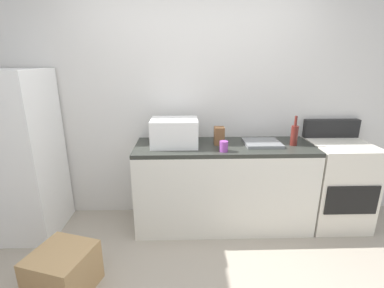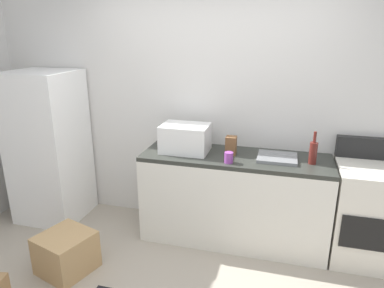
{
  "view_description": "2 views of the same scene",
  "coord_description": "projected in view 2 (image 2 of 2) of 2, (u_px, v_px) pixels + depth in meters",
  "views": [
    {
      "loc": [
        -0.11,
        -1.47,
        1.74
      ],
      "look_at": [
        -0.03,
        1.12,
        0.94
      ],
      "focal_mm": 25.93,
      "sensor_mm": 36.0,
      "label": 1
    },
    {
      "loc": [
        0.72,
        -1.95,
        2.05
      ],
      "look_at": [
        -0.08,
        1.01,
        1.05
      ],
      "focal_mm": 32.74,
      "sensor_mm": 36.0,
      "label": 2
    }
  ],
  "objects": [
    {
      "name": "microwave",
      "position": [
        185.0,
        138.0,
        3.44
      ],
      "size": [
        0.46,
        0.34,
        0.27
      ],
      "primitive_type": "cube",
      "color": "white",
      "rests_on": "kitchen_counter"
    },
    {
      "name": "refrigerator",
      "position": [
        49.0,
        147.0,
        3.84
      ],
      "size": [
        0.68,
        0.66,
        1.65
      ],
      "primitive_type": "cube",
      "color": "white",
      "rests_on": "ground_plane"
    },
    {
      "name": "cardboard_box_large",
      "position": [
        66.0,
        253.0,
        3.09
      ],
      "size": [
        0.52,
        0.53,
        0.35
      ],
      "primitive_type": "cube",
      "rotation": [
        0.0,
        0.0,
        -0.3
      ],
      "color": "tan",
      "rests_on": "ground_plane"
    },
    {
      "name": "kitchen_counter",
      "position": [
        234.0,
        198.0,
        3.49
      ],
      "size": [
        1.8,
        0.6,
        0.9
      ],
      "color": "silver",
      "rests_on": "ground_plane"
    },
    {
      "name": "knife_block",
      "position": [
        231.0,
        146.0,
        3.36
      ],
      "size": [
        0.1,
        0.1,
        0.18
      ],
      "primitive_type": "cube",
      "color": "brown",
      "rests_on": "kitchen_counter"
    },
    {
      "name": "wine_bottle",
      "position": [
        313.0,
        152.0,
        3.12
      ],
      "size": [
        0.07,
        0.07,
        0.3
      ],
      "color": "#591E19",
      "rests_on": "kitchen_counter"
    },
    {
      "name": "stove_oven",
      "position": [
        367.0,
        212.0,
        3.19
      ],
      "size": [
        0.6,
        0.61,
        1.1
      ],
      "color": "silver",
      "rests_on": "ground_plane"
    },
    {
      "name": "coffee_mug",
      "position": [
        229.0,
        158.0,
        3.16
      ],
      "size": [
        0.08,
        0.08,
        0.1
      ],
      "primitive_type": "cylinder",
      "color": "purple",
      "rests_on": "kitchen_counter"
    },
    {
      "name": "sink_basin",
      "position": [
        277.0,
        158.0,
        3.26
      ],
      "size": [
        0.36,
        0.32,
        0.03
      ],
      "primitive_type": "cube",
      "color": "slate",
      "rests_on": "kitchen_counter"
    },
    {
      "name": "wall_back",
      "position": [
        213.0,
        106.0,
        3.62
      ],
      "size": [
        5.0,
        0.1,
        2.6
      ],
      "primitive_type": "cube",
      "color": "silver",
      "rests_on": "ground_plane"
    }
  ]
}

